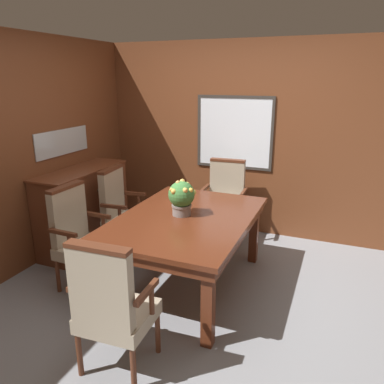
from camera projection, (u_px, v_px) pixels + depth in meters
name	position (u px, v px, depth m)	size (l,w,h in m)	color
ground_plane	(182.00, 299.00, 3.53)	(14.00, 14.00, 0.00)	gray
wall_back	(239.00, 140.00, 4.83)	(7.20, 0.08, 2.45)	brown
wall_left	(17.00, 156.00, 3.83)	(0.08, 7.20, 2.45)	brown
dining_table	(186.00, 225.00, 3.58)	(1.21, 1.71, 0.73)	#562614
chair_left_far	(121.00, 209.00, 4.32)	(0.49, 0.56, 1.02)	#562B19
chair_left_near	(79.00, 234.00, 3.63)	(0.47, 0.54, 1.02)	#562B19
chair_head_near	(111.00, 305.00, 2.51)	(0.55, 0.47, 1.02)	#562B19
chair_head_far	(225.00, 198.00, 4.71)	(0.55, 0.47, 1.02)	#562B19
potted_plant	(182.00, 197.00, 3.54)	(0.25, 0.25, 0.35)	gray
sideboard_cabinet	(84.00, 208.00, 4.52)	(0.48, 1.27, 0.97)	brown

